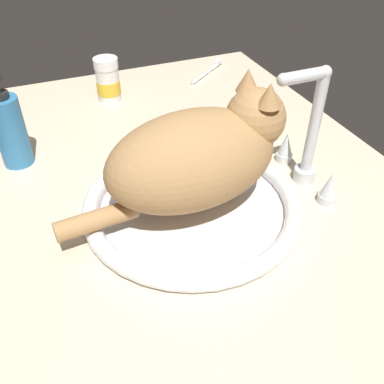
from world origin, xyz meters
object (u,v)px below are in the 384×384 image
(toothbrush, at_px, (208,72))
(cat, at_px, (202,154))
(faucet, at_px, (308,142))
(pill_bottle, at_px, (108,81))
(sink_basin, at_px, (192,204))
(soap_pump_bottle, at_px, (10,130))

(toothbrush, bearing_deg, cat, -25.13)
(faucet, xyz_separation_m, pill_bottle, (-0.47, -0.25, -0.04))
(faucet, bearing_deg, toothbrush, 175.54)
(sink_basin, relative_size, pill_bottle, 3.51)
(sink_basin, relative_size, cat, 0.94)
(sink_basin, height_order, toothbrush, sink_basin)
(faucet, height_order, toothbrush, faucet)
(cat, xyz_separation_m, soap_pump_bottle, (-0.27, -0.28, -0.04))
(faucet, relative_size, toothbrush, 1.64)
(cat, bearing_deg, faucet, 89.58)
(faucet, bearing_deg, sink_basin, -90.00)
(soap_pump_bottle, xyz_separation_m, pill_bottle, (-0.20, 0.24, -0.02))
(cat, height_order, pill_bottle, cat)
(pill_bottle, bearing_deg, sink_basin, 3.56)
(cat, height_order, toothbrush, cat)
(cat, bearing_deg, sink_basin, -85.23)
(cat, xyz_separation_m, pill_bottle, (-0.47, -0.05, -0.06))
(toothbrush, bearing_deg, soap_pump_bottle, -64.09)
(sink_basin, bearing_deg, cat, 94.77)
(cat, height_order, soap_pump_bottle, cat)
(pill_bottle, bearing_deg, cat, 5.77)
(soap_pump_bottle, xyz_separation_m, toothbrush, (-0.26, 0.53, -0.07))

